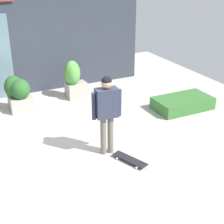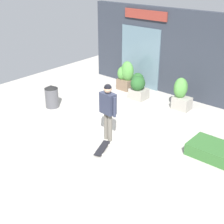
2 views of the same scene
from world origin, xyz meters
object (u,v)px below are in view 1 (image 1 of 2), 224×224
(skateboarder, at_px, (107,107))
(planter_box_right, at_px, (73,78))
(skateboard, at_px, (130,159))
(planter_box_mid, at_px, (18,93))

(skateboarder, height_order, planter_box_right, skateboarder)
(skateboarder, relative_size, skateboard, 2.12)
(planter_box_right, bearing_deg, planter_box_mid, -171.53)
(skateboarder, xyz_separation_m, planter_box_mid, (-1.20, 3.09, -0.55))
(skateboarder, bearing_deg, planter_box_right, 178.18)
(planter_box_right, xyz_separation_m, planter_box_mid, (-1.68, -0.25, -0.09))
(skateboard, xyz_separation_m, planter_box_mid, (-1.46, 3.64, 0.46))
(planter_box_right, bearing_deg, skateboarder, -98.26)
(skateboard, bearing_deg, planter_box_mid, 179.93)
(skateboarder, distance_m, planter_box_mid, 3.36)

